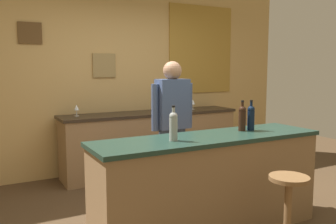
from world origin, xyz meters
name	(u,v)px	position (x,y,z in m)	size (l,w,h in m)	color
ground_plane	(186,216)	(0.00, 0.00, 0.00)	(10.00, 10.00, 0.00)	#4C3823
back_wall	(119,77)	(0.04, 2.03, 1.42)	(6.00, 0.09, 2.80)	tan
bar_counter	(209,184)	(0.00, -0.40, 0.46)	(2.24, 0.60, 0.92)	olive
side_counter	(152,142)	(0.40, 1.65, 0.45)	(2.69, 0.56, 0.90)	olive
bartender	(172,122)	(0.08, 0.45, 0.94)	(0.52, 0.21, 1.62)	#384766
bar_stool	(288,202)	(0.29, -1.09, 0.46)	(0.32, 0.32, 0.68)	brown
wine_bottle_a	(173,125)	(-0.40, -0.43, 1.06)	(0.07, 0.07, 0.31)	#999E99
wine_bottle_b	(242,117)	(0.44, -0.33, 1.06)	(0.07, 0.07, 0.31)	black
wine_bottle_c	(251,117)	(0.54, -0.35, 1.06)	(0.07, 0.07, 0.31)	black
wine_glass_a	(77,108)	(-0.69, 1.72, 1.01)	(0.07, 0.07, 0.16)	silver
wine_glass_b	(158,104)	(0.48, 1.62, 1.01)	(0.07, 0.07, 0.16)	silver
wine_glass_c	(165,104)	(0.61, 1.62, 1.01)	(0.07, 0.07, 0.16)	silver
wine_glass_d	(179,104)	(0.81, 1.56, 1.01)	(0.07, 0.07, 0.16)	silver
wine_glass_e	(193,102)	(1.12, 1.65, 1.01)	(0.07, 0.07, 0.16)	silver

